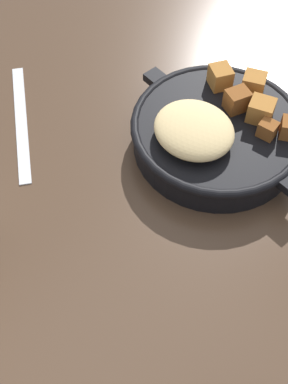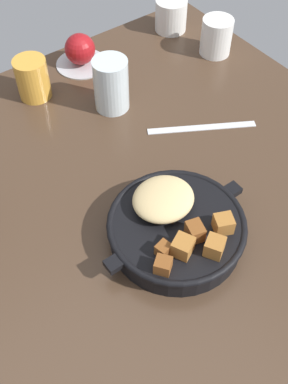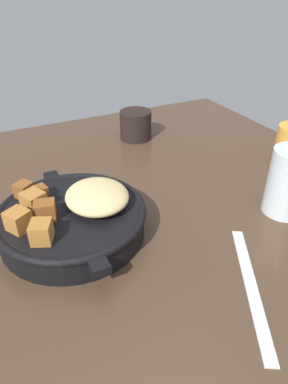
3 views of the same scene
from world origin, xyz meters
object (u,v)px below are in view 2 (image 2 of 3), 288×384
object	(u,v)px
juice_glass_amber	(33,78)
water_glass_tall	(111,85)
butter_knife	(202,127)
ceramic_mug_white	(171,15)
white_creamer_pitcher	(216,37)
cast_iron_skillet	(176,226)
red_apple	(80,49)

from	to	relation	value
juice_glass_amber	water_glass_tall	xyz separation A→B (cm)	(11.52, -12.92, 1.22)
butter_knife	ceramic_mug_white	world-z (taller)	ceramic_mug_white
water_glass_tall	ceramic_mug_white	xyz separation A→B (cm)	(28.28, 15.81, -1.84)
water_glass_tall	white_creamer_pitcher	bearing A→B (deg)	3.13
butter_knife	juice_glass_amber	size ratio (longest dim) A/B	2.51
butter_knife	ceramic_mug_white	xyz separation A→B (cm)	(17.31, 32.36, 3.67)
water_glass_tall	ceramic_mug_white	world-z (taller)	water_glass_tall
juice_glass_amber	water_glass_tall	distance (cm)	17.35
juice_glass_amber	ceramic_mug_white	distance (cm)	39.91
juice_glass_amber	white_creamer_pitcher	size ratio (longest dim) A/B	1.03
cast_iron_skillet	water_glass_tall	xyz separation A→B (cm)	(10.10, 34.00, 2.63)
water_glass_tall	white_creamer_pitcher	xyz separation A→B (cm)	(30.61, 1.67, -1.37)
red_apple	ceramic_mug_white	world-z (taller)	same
red_apple	water_glass_tall	distance (cm)	16.82
red_apple	juice_glass_amber	xyz separation A→B (cm)	(-13.93, -3.65, 0.37)
juice_glass_amber	red_apple	bearing A→B (deg)	14.70
butter_knife	water_glass_tall	distance (cm)	20.61
cast_iron_skillet	white_creamer_pitcher	distance (cm)	54.14
ceramic_mug_white	white_creamer_pitcher	size ratio (longest dim) A/B	0.90
cast_iron_skillet	white_creamer_pitcher	xyz separation A→B (cm)	(40.71, 35.67, 1.27)
butter_knife	water_glass_tall	xyz separation A→B (cm)	(-10.97, 16.55, 5.51)
cast_iron_skillet	juice_glass_amber	world-z (taller)	juice_glass_amber
butter_knife	white_creamer_pitcher	distance (cm)	27.11
butter_knife	water_glass_tall	bearing A→B (deg)	153.53
cast_iron_skillet	butter_knife	world-z (taller)	cast_iron_skillet
water_glass_tall	butter_knife	bearing A→B (deg)	-56.46
white_creamer_pitcher	ceramic_mug_white	bearing A→B (deg)	99.35
butter_knife	juice_glass_amber	xyz separation A→B (cm)	(-22.49, 29.47, 4.29)
white_creamer_pitcher	butter_knife	bearing A→B (deg)	-137.13
water_glass_tall	ceramic_mug_white	size ratio (longest dim) A/B	1.46
red_apple	butter_knife	xyz separation A→B (cm)	(8.57, -33.13, -3.92)
ceramic_mug_white	red_apple	bearing A→B (deg)	178.30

